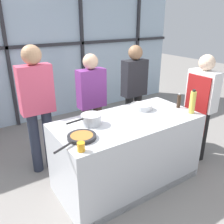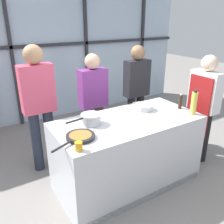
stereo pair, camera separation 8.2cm
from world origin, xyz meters
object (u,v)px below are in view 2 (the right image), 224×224
Objects in this scene: spectator_center_right at (136,89)px; mixing_bowl at (144,107)px; chef at (203,104)px; oil_bottle at (194,103)px; frying_pan at (80,136)px; juice_glass_near at (79,146)px; saucepan at (91,119)px; white_plate at (140,105)px; spectator_center_left at (93,100)px; spectator_far_left at (39,102)px; pepper_grinder at (180,102)px.

spectator_center_right reaches higher than mixing_bowl.
chef reaches higher than oil_bottle.
oil_bottle reaches higher than frying_pan.
spectator_center_right is at bearing 37.72° from juice_glass_near.
saucepan reaches higher than juice_glass_near.
frying_pan is 1.21m from white_plate.
frying_pan is (-1.96, -0.05, 0.04)m from chef.
spectator_center_left is 0.96× the size of spectator_center_right.
chef is 0.96× the size of spectator_center_right.
mixing_bowl is (1.06, 0.28, 0.02)m from frying_pan.
saucepan is at bearing 32.05° from spectator_center_right.
chef is 2.30m from spectator_far_left.
spectator_far_left is 19.99× the size of juice_glass_near.
mixing_bowl is (0.37, -0.76, 0.05)m from spectator_center_left.
chef is 3.14× the size of frying_pan.
chef is 1.72m from saucepan.
saucepan is 1.26m from pepper_grinder.
juice_glass_near is (-1.23, -0.66, 0.04)m from white_plate.
spectator_center_right reaches higher than oil_bottle.
spectator_far_left is at bearing 115.43° from saucepan.
juice_glass_near is at bearing -117.02° from frying_pan.
spectator_far_left is 5.62× the size of oil_bottle.
oil_bottle is at bearing -58.54° from white_plate.
spectator_far_left reaches higher than chef.
oil_bottle is at bearing 143.52° from spectator_far_left.
chef reaches higher than white_plate.
spectator_far_left reaches higher than spectator_center_right.
saucepan is 1.41× the size of oil_bottle.
white_plate is (0.87, 0.20, -0.06)m from saucepan.
pepper_grinder is at bearing -8.26° from saucepan.
saucepan is at bearing 115.43° from spectator_far_left.
white_plate is at bearing 69.87° from mixing_bowl.
frying_pan is 5.76× the size of juice_glass_near.
frying_pan is 1.51m from pepper_grinder.
frying_pan is 1.15× the size of saucepan.
frying_pan is 2.18× the size of white_plate.
chef is at bearing 114.98° from spectator_center_right.
mixing_bowl is (1.18, -0.76, -0.06)m from spectator_far_left.
saucepan is at bearing 44.79° from frying_pan.
saucepan is (0.25, 0.25, 0.04)m from frying_pan.
frying_pan is at bearing 62.98° from juice_glass_near.
frying_pan is 1.51m from oil_bottle.
spectator_far_left is 3.99× the size of saucepan.
mixing_bowl is at bearing 14.79° from frying_pan.
white_plate is 0.73m from oil_bottle.
mixing_bowl is at bearing 1.95° from saucepan.
spectator_center_right is 0.88m from mixing_bowl.
spectator_center_right reaches higher than spectator_center_left.
juice_glass_near is at bearing 90.45° from spectator_far_left.
spectator_center_right is 1.20m from oil_bottle.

